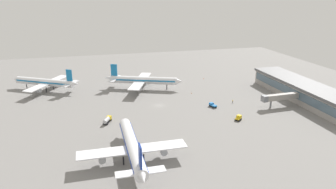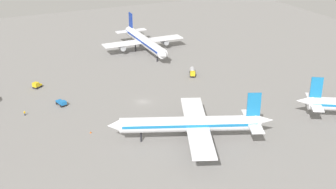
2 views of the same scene
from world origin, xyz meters
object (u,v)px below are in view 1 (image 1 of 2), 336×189
(airplane_at_gate, at_px, (45,82))
(baggage_tug, at_px, (239,118))
(pushback_tractor, at_px, (213,105))
(safety_cone_mid_apron, at_px, (191,93))
(ground_crew_worker, at_px, (233,101))
(airplane_distant, at_px, (132,146))
(safety_cone_near_gate, at_px, (204,79))
(fuel_truck, at_px, (107,120))
(airplane_taxiing, at_px, (143,80))

(airplane_at_gate, distance_m, baggage_tug, 114.14)
(airplane_at_gate, height_order, pushback_tractor, airplane_at_gate)
(safety_cone_mid_apron, bearing_deg, baggage_tug, -169.05)
(ground_crew_worker, bearing_deg, airplane_distant, -74.48)
(baggage_tug, xyz_separation_m, safety_cone_near_gate, (69.77, -9.59, -0.86))
(pushback_tractor, distance_m, safety_cone_mid_apron, 23.65)
(airplane_at_gate, bearing_deg, safety_cone_mid_apron, -168.21)
(fuel_truck, bearing_deg, airplane_distant, -144.50)
(airplane_distant, height_order, ground_crew_worker, airplane_distant)
(airplane_distant, bearing_deg, airplane_at_gate, 22.08)
(airplane_distant, distance_m, ground_crew_worker, 74.85)
(airplane_taxiing, height_order, safety_cone_near_gate, airplane_taxiing)
(airplane_taxiing, relative_size, ground_crew_worker, 27.34)
(airplane_distant, height_order, fuel_truck, airplane_distant)
(airplane_taxiing, xyz_separation_m, ground_crew_worker, (-37.08, -41.24, -4.44))
(baggage_tug, distance_m, ground_crew_worker, 23.24)
(pushback_tractor, relative_size, safety_cone_mid_apron, 7.91)
(airplane_at_gate, height_order, baggage_tug, airplane_at_gate)
(airplane_at_gate, distance_m, airplane_distant, 100.50)
(safety_cone_near_gate, bearing_deg, airplane_distant, 146.29)
(airplane_at_gate, bearing_deg, ground_crew_worker, -175.74)
(airplane_taxiing, xyz_separation_m, fuel_truck, (-46.79, 24.77, -3.90))
(airplane_at_gate, relative_size, airplane_taxiing, 0.89)
(pushback_tractor, xyz_separation_m, ground_crew_worker, (2.85, -12.58, -0.12))
(pushback_tractor, height_order, ground_crew_worker, pushback_tractor)
(airplane_distant, distance_m, pushback_tractor, 63.29)
(baggage_tug, relative_size, pushback_tractor, 0.79)
(baggage_tug, xyz_separation_m, ground_crew_worker, (21.91, -7.72, -0.31))
(pushback_tractor, bearing_deg, safety_cone_near_gate, -31.51)
(baggage_tug, bearing_deg, fuel_truck, 131.81)
(airplane_at_gate, height_order, ground_crew_worker, airplane_at_gate)
(airplane_taxiing, distance_m, ground_crew_worker, 55.64)
(airplane_taxiing, height_order, ground_crew_worker, airplane_taxiing)
(pushback_tractor, bearing_deg, airplane_distant, 115.90)
(baggage_tug, height_order, safety_cone_near_gate, baggage_tug)
(fuel_truck, xyz_separation_m, ground_crew_worker, (9.72, -66.02, -0.54))
(ground_crew_worker, xyz_separation_m, safety_cone_near_gate, (47.85, -1.87, -0.55))
(baggage_tug, relative_size, fuel_truck, 0.58)
(airplane_at_gate, relative_size, fuel_truck, 6.24)
(airplane_taxiing, height_order, fuel_truck, airplane_taxiing)
(airplane_at_gate, xyz_separation_m, fuel_truck, (-58.21, -31.46, -3.61))
(airplane_distant, distance_m, fuel_truck, 35.73)
(fuel_truck, relative_size, safety_cone_near_gate, 10.84)
(airplane_taxiing, relative_size, airplane_distant, 0.97)
(fuel_truck, bearing_deg, airplane_taxiing, -2.36)
(baggage_tug, relative_size, ground_crew_worker, 2.25)
(airplane_at_gate, xyz_separation_m, baggage_tug, (-70.41, -89.75, -3.84))
(baggage_tug, height_order, ground_crew_worker, baggage_tug)
(baggage_tug, relative_size, safety_cone_near_gate, 6.25)
(safety_cone_mid_apron, bearing_deg, ground_crew_worker, -142.21)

